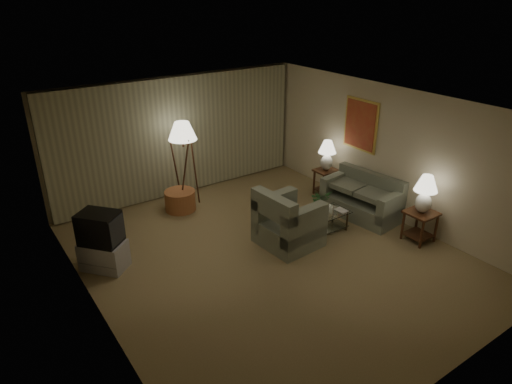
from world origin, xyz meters
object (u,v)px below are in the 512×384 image
Objects in this scene: table_lamp_far at (327,153)px; coffee_table at (325,220)px; side_table_far at (325,178)px; table_lamp_near at (425,191)px; vase at (319,212)px; sofa at (361,200)px; side_table_near at (420,221)px; crt_tv at (100,228)px; armchair at (289,223)px; floor_lamp at (184,162)px; ottoman at (180,200)px; tv_cabinet at (104,255)px.

table_lamp_far is 1.99m from coffee_table.
table_lamp_near is at bearing -90.00° from side_table_far.
coffee_table is 0.26m from vase.
sofa is 2.99× the size of side_table_near.
vase is (-1.41, -1.35, 0.09)m from side_table_far.
crt_tv is at bearing 161.90° from vase.
crt_tv reaches higher than vase.
coffee_table is at bearing -91.87° from sofa.
side_table_far is at bearing 90.00° from table_lamp_near.
side_table_far is 0.86× the size of table_lamp_far.
armchair is 0.70m from vase.
vase is (1.46, -2.73, -0.49)m from floor_lamp.
sofa is 3.84m from ottoman.
coffee_table is 6.58× the size of vase.
side_table_near is 1.89m from vase.
coffee_table is 4.13m from tv_cabinet.
armchair reaches higher than side_table_far.
sofa is at bearing -96.84° from side_table_far.
side_table_far reaches higher than vase.
armchair is 3.33m from crt_tv.
floor_lamp is (-2.87, 1.38, -0.03)m from table_lamp_far.
coffee_table is (-1.26, 1.25, -0.76)m from table_lamp_near.
ottoman is 3.06m from vase.
side_table_near is 0.86× the size of table_lamp_far.
floor_lamp reaches higher than vase.
sofa is 12.02× the size of vase.
ottoman is (-0.26, -0.21, -0.76)m from floor_lamp.
side_table_near is 0.92× the size of ottoman.
side_table_far is at bearing -62.69° from armchair.
table_lamp_near is 4.97m from ottoman.
crt_tv reaches higher than tv_cabinet.
tv_cabinet is (-5.20, -0.11, -0.15)m from side_table_far.
side_table_far is at bearing 43.72° from vase.
side_table_far is at bearing 51.30° from crt_tv.
side_table_far is at bearing 46.93° from coffee_table.
ottoman is at bearing 129.75° from table_lamp_near.
floor_lamp is at bearing 39.00° from ottoman.
side_table_far is (0.15, 1.25, 0.04)m from sofa.
armchair reaches higher than ottoman.
side_table_near is 1.78m from coffee_table.
tv_cabinet is at bearing 154.43° from table_lamp_near.
armchair is 0.63× the size of floor_lamp.
armchair is 3.32m from tv_cabinet.
table_lamp_near reaches higher than vase.
table_lamp_near is at bearing -54.18° from floor_lamp.
sofa is 2.44× the size of table_lamp_near.
armchair is 2.48m from side_table_near.
armchair is at bearing 147.86° from table_lamp_near.
tv_cabinet is at bearing 0.00° from crt_tv.
table_lamp_far is 0.37× the size of floor_lamp.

